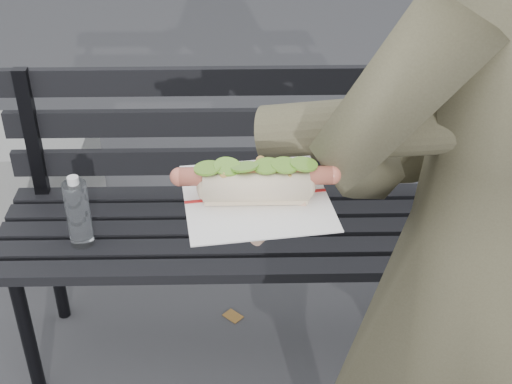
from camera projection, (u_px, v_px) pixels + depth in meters
park_bench at (260, 200)px, 2.04m from camera, size 1.50×0.44×0.88m
person at (482, 268)px, 1.19m from camera, size 0.77×0.64×1.80m
held_hotdog at (389, 141)px, 0.99m from camera, size 0.62×0.33×0.20m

